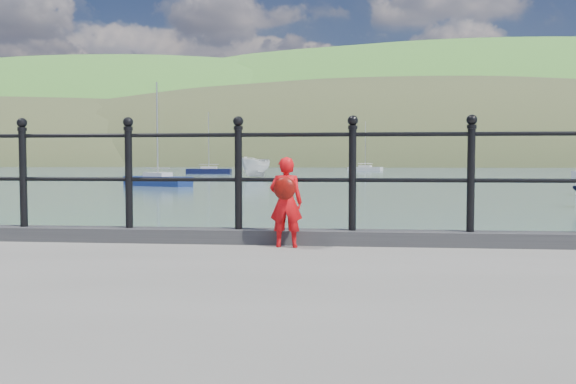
# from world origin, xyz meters

# --- Properties ---
(ground) EXTENTS (600.00, 600.00, 0.00)m
(ground) POSITION_xyz_m (0.00, 0.00, 0.00)
(ground) COLOR #2D4251
(ground) RESTS_ON ground
(kerb) EXTENTS (60.00, 0.30, 0.15)m
(kerb) POSITION_xyz_m (0.00, -0.15, 1.07)
(kerb) COLOR #28282B
(kerb) RESTS_ON quay
(railing) EXTENTS (18.11, 0.11, 1.20)m
(railing) POSITION_xyz_m (0.00, -0.15, 1.82)
(railing) COLOR black
(railing) RESTS_ON kerb
(far_shore) EXTENTS (830.00, 200.00, 156.00)m
(far_shore) POSITION_xyz_m (38.34, 239.41, -22.57)
(far_shore) COLOR #333A21
(far_shore) RESTS_ON ground
(child) EXTENTS (0.34, 0.30, 0.91)m
(child) POSITION_xyz_m (-0.07, -0.41, 1.47)
(child) COLOR red
(child) RESTS_ON quay
(launch_white) EXTENTS (3.66, 6.15, 2.23)m
(launch_white) POSITION_xyz_m (-9.53, 57.42, 1.12)
(launch_white) COLOR silver
(launch_white) RESTS_ON ground
(sailboat_port) EXTENTS (5.45, 3.71, 7.70)m
(sailboat_port) POSITION_xyz_m (-13.35, 36.43, 0.34)
(sailboat_port) COLOR navy
(sailboat_port) RESTS_ON ground
(sailboat_left) EXTENTS (6.16, 2.17, 8.64)m
(sailboat_left) POSITION_xyz_m (-18.87, 75.77, 0.34)
(sailboat_left) COLOR black
(sailboat_left) RESTS_ON ground
(sailboat_deep) EXTENTS (6.09, 3.65, 8.70)m
(sailboat_deep) POSITION_xyz_m (3.03, 98.93, 0.34)
(sailboat_deep) COLOR beige
(sailboat_deep) RESTS_ON ground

